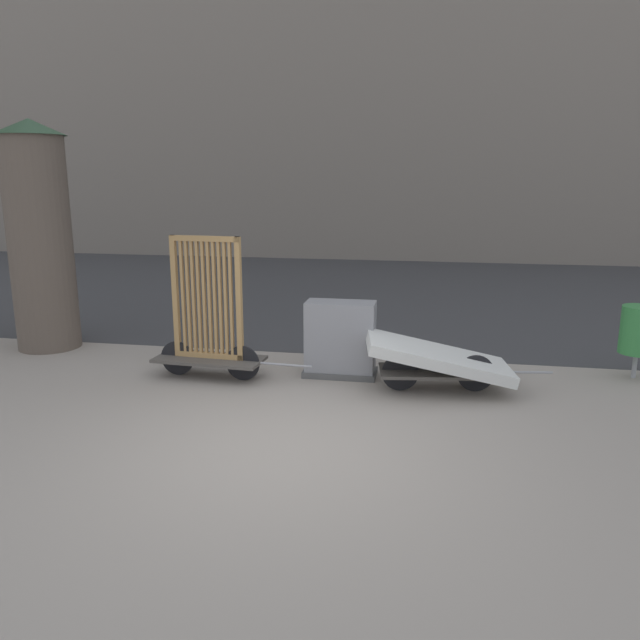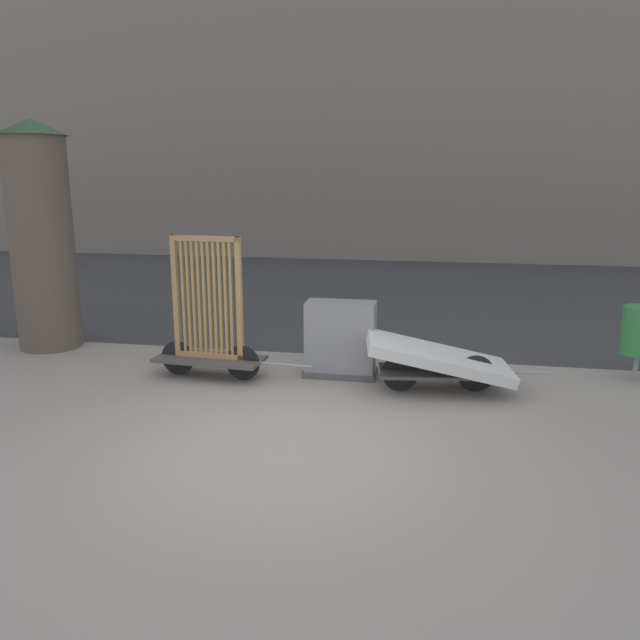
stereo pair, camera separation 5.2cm
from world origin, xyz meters
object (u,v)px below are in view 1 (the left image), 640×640
utility_cabinet (340,342)px  advertising_column (40,235)px  bike_cart_with_bedframe (209,329)px  bike_cart_with_mattress (439,360)px  trash_bin (639,330)px

utility_cabinet → advertising_column: advertising_column is taller
bike_cart_with_bedframe → advertising_column: (-3.05, 1.01, 1.10)m
bike_cart_with_mattress → bike_cart_with_bedframe: bearing=171.6°
utility_cabinet → bike_cart_with_mattress: bearing=-16.9°
trash_bin → bike_cart_with_mattress: bearing=-158.9°
bike_cart_with_bedframe → bike_cart_with_mattress: 3.04m
bike_cart_with_bedframe → advertising_column: size_ratio=0.62×
bike_cart_with_mattress → trash_bin: trash_bin is taller
utility_cabinet → trash_bin: bearing=8.9°
bike_cart_with_mattress → advertising_column: (-6.08, 1.01, 1.36)m
bike_cart_with_bedframe → trash_bin: bike_cart_with_bedframe is taller
bike_cart_with_bedframe → trash_bin: (5.64, 1.01, -0.02)m
bike_cart_with_mattress → trash_bin: (2.61, 1.01, 0.25)m
utility_cabinet → trash_bin: 3.97m
bike_cart_with_mattress → advertising_column: 6.31m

